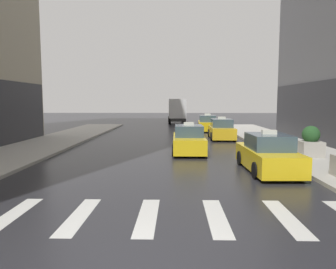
{
  "coord_description": "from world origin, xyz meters",
  "views": [
    {
      "loc": [
        0.73,
        -5.01,
        2.99
      ],
      "look_at": [
        0.42,
        8.0,
        1.64
      ],
      "focal_mm": 33.87,
      "sensor_mm": 36.0,
      "label": 1
    }
  ],
  "objects": [
    {
      "name": "planter_mid_block",
      "position": [
        7.75,
        11.47,
        0.87
      ],
      "size": [
        1.1,
        1.1,
        1.6
      ],
      "color": "#A8A399",
      "rests_on": "curb_right"
    },
    {
      "name": "crosswalk_markings",
      "position": [
        -0.0,
        3.0,
        0.0
      ],
      "size": [
        11.3,
        2.8,
        0.01
      ],
      "color": "silver",
      "rests_on": "ground"
    },
    {
      "name": "taxi_fourth",
      "position": [
        3.97,
        27.32,
        0.72
      ],
      "size": [
        2.1,
        4.62,
        1.8
      ],
      "color": "yellow",
      "rests_on": "ground"
    },
    {
      "name": "box_truck",
      "position": [
        0.88,
        38.89,
        1.85
      ],
      "size": [
        2.49,
        7.61,
        3.35
      ],
      "color": "#2D2D2D",
      "rests_on": "ground"
    },
    {
      "name": "taxi_second",
      "position": [
        1.5,
        13.56,
        0.72
      ],
      "size": [
        1.94,
        4.55,
        1.8
      ],
      "color": "yellow",
      "rests_on": "ground"
    },
    {
      "name": "taxi_third",
      "position": [
        4.42,
        20.5,
        0.72
      ],
      "size": [
        2.02,
        4.58,
        1.8
      ],
      "color": "gold",
      "rests_on": "ground"
    },
    {
      "name": "taxi_lead",
      "position": [
        4.69,
        8.5,
        0.72
      ],
      "size": [
        2.0,
        4.57,
        1.8
      ],
      "color": "yellow",
      "rests_on": "ground"
    }
  ]
}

